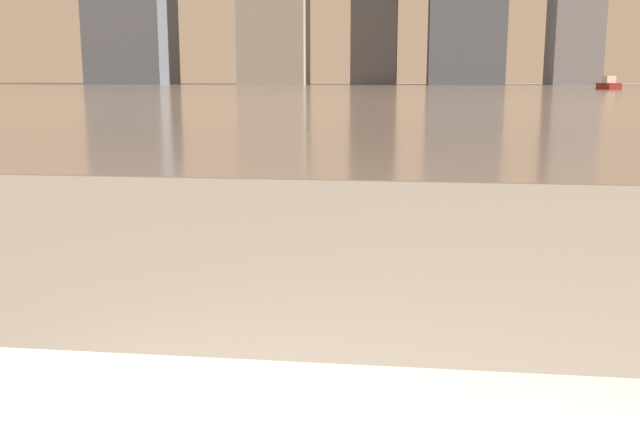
# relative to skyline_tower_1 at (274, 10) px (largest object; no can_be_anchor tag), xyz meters

# --- Properties ---
(harbor_water) EXTENTS (180.00, 110.00, 0.01)m
(harbor_water) POSITION_rel_skyline_tower_1_xyz_m (22.00, -56.00, -12.02)
(harbor_water) COLOR gray
(harbor_water) RESTS_ON ground_plane
(harbor_boat_3) EXTENTS (1.53, 3.44, 1.25)m
(harbor_boat_3) POSITION_rel_skyline_tower_1_xyz_m (40.71, -47.95, -11.57)
(harbor_boat_3) COLOR maroon
(harbor_boat_3) RESTS_ON harbor_water
(skyline_tower_1) EXTENTS (10.95, 7.82, 24.04)m
(skyline_tower_1) POSITION_rel_skyline_tower_1_xyz_m (0.00, 0.00, 0.00)
(skyline_tower_1) COLOR gray
(skyline_tower_1) RESTS_ON ground_plane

